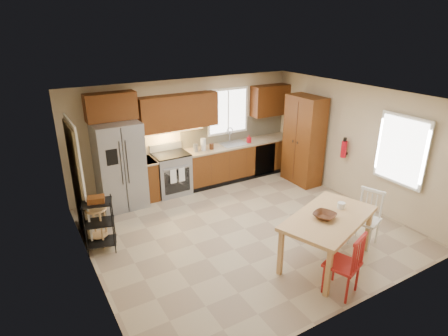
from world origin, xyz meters
TOP-DOWN VIEW (x-y plane):
  - floor at (0.00, 0.00)m, footprint 5.50×5.50m
  - ceiling at (0.00, 0.00)m, footprint 5.50×5.00m
  - wall_back at (0.00, 2.50)m, footprint 5.50×0.02m
  - wall_front at (0.00, -2.50)m, footprint 5.50×0.02m
  - wall_left at (-2.75, 0.00)m, footprint 0.02×5.00m
  - wall_right at (2.75, 0.00)m, footprint 0.02×5.00m
  - refrigerator at (-1.70, 2.12)m, footprint 0.92×0.75m
  - range_stove at (-0.55, 2.19)m, footprint 0.76×0.63m
  - base_cabinet_narrow at (-1.10, 2.20)m, footprint 0.30×0.60m
  - base_cabinet_run at (1.29, 2.20)m, footprint 2.92×0.60m
  - dishwasher at (1.85, 1.91)m, footprint 0.60×0.02m
  - backsplash at (1.29, 2.48)m, footprint 2.92×0.03m
  - upper_over_fridge at (-1.70, 2.33)m, footprint 1.00×0.35m
  - upper_left_block at (-0.25, 2.33)m, footprint 1.80×0.35m
  - upper_right_block at (2.25, 2.33)m, footprint 1.00×0.35m
  - window_back at (1.10, 2.48)m, footprint 1.12×0.04m
  - sink at (1.10, 2.20)m, footprint 0.62×0.46m
  - undercab_glow at (-0.55, 2.30)m, footprint 1.60×0.30m
  - soap_bottle at (1.48, 2.10)m, footprint 0.09×0.09m
  - paper_towel at (0.25, 2.15)m, footprint 0.12×0.12m
  - canister_steel at (0.05, 2.15)m, footprint 0.11×0.11m
  - canister_wood at (0.45, 2.12)m, footprint 0.10×0.10m
  - pantry at (2.43, 1.20)m, footprint 0.50×0.95m
  - fire_extinguisher at (2.63, 0.15)m, footprint 0.12×0.12m
  - window_right at (2.68, -1.15)m, footprint 0.04×1.02m
  - doorway at (-2.67, 1.30)m, footprint 0.04×0.95m
  - dining_table at (0.56, -1.52)m, footprint 1.89×1.45m
  - chair_red at (0.21, -2.17)m, footprint 0.59×0.59m
  - chair_white at (1.51, -1.47)m, footprint 0.59×0.59m
  - table_bowl at (0.46, -1.52)m, footprint 0.43×0.43m
  - table_jar at (0.93, -1.42)m, footprint 0.17×0.17m
  - bar_stool at (-2.50, 0.82)m, footprint 0.45×0.45m
  - utility_cart at (-2.50, 0.66)m, footprint 0.56×0.49m

SIDE VIEW (x-z plane):
  - floor at x=0.00m, z-range 0.00..0.00m
  - bar_stool at x=-2.50m, z-range 0.00..0.74m
  - dining_table at x=0.56m, z-range 0.00..0.82m
  - base_cabinet_narrow at x=-1.10m, z-range 0.00..0.90m
  - base_cabinet_run at x=1.29m, z-range 0.00..0.90m
  - dishwasher at x=1.85m, z-range 0.06..0.84m
  - range_stove at x=-0.55m, z-range 0.00..0.92m
  - utility_cart at x=-2.50m, z-range 0.00..0.96m
  - chair_red at x=0.21m, z-range 0.00..0.98m
  - chair_white at x=1.51m, z-range 0.00..0.98m
  - table_bowl at x=0.46m, z-range 0.78..0.87m
  - table_jar at x=0.93m, z-range 0.78..0.93m
  - sink at x=1.10m, z-range 0.78..0.94m
  - refrigerator at x=-1.70m, z-range 0.00..1.82m
  - canister_wood at x=0.45m, z-range 0.90..1.04m
  - canister_steel at x=0.05m, z-range 0.90..1.08m
  - soap_bottle at x=1.48m, z-range 0.90..1.09m
  - paper_towel at x=0.25m, z-range 0.90..1.18m
  - pantry at x=2.43m, z-range 0.00..2.10m
  - doorway at x=-2.67m, z-range 0.00..2.10m
  - fire_extinguisher at x=2.63m, z-range 0.92..1.28m
  - backsplash at x=1.29m, z-range 0.90..1.45m
  - wall_back at x=0.00m, z-range 0.00..2.50m
  - wall_front at x=0.00m, z-range 0.00..2.50m
  - wall_left at x=-2.75m, z-range 0.00..2.50m
  - wall_right at x=2.75m, z-range 0.00..2.50m
  - undercab_glow at x=-0.55m, z-range 1.43..1.43m
  - window_right at x=2.68m, z-range 0.79..2.11m
  - window_back at x=1.10m, z-range 1.09..2.21m
  - upper_left_block at x=-0.25m, z-range 1.45..2.20m
  - upper_right_block at x=2.25m, z-range 1.45..2.20m
  - upper_over_fridge at x=-1.70m, z-range 1.83..2.38m
  - ceiling at x=0.00m, z-range 2.49..2.51m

